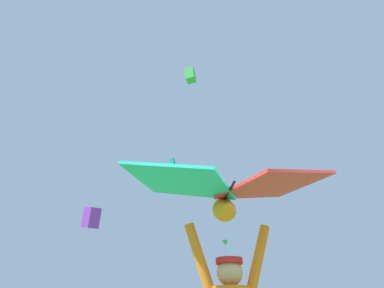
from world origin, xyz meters
TOP-DOWN VIEW (x-y plane):
  - held_stunt_kite at (-0.21, -0.32)m, footprint 2.06×1.18m
  - distant_kite_teal_high_right at (4.44, 33.79)m, footprint 0.85×0.71m
  - distant_kite_green_overhead_distant at (9.92, 31.08)m, footprint 0.95×0.98m
  - distant_kite_purple_mid_right at (-2.96, 18.34)m, footprint 1.16×1.38m
  - distant_kite_green_low_right at (3.58, 19.28)m, footprint 1.16×1.15m

SIDE VIEW (x-z plane):
  - held_stunt_kite at x=-0.21m, z-range 2.03..2.46m
  - distant_kite_purple_mid_right at x=-2.96m, z-range 6.34..7.83m
  - distant_kite_green_overhead_distant at x=9.92m, z-range 8.03..9.52m
  - distant_kite_teal_high_right at x=4.44m, z-range 18.53..19.46m
  - distant_kite_green_low_right at x=3.58m, z-range 19.87..21.23m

